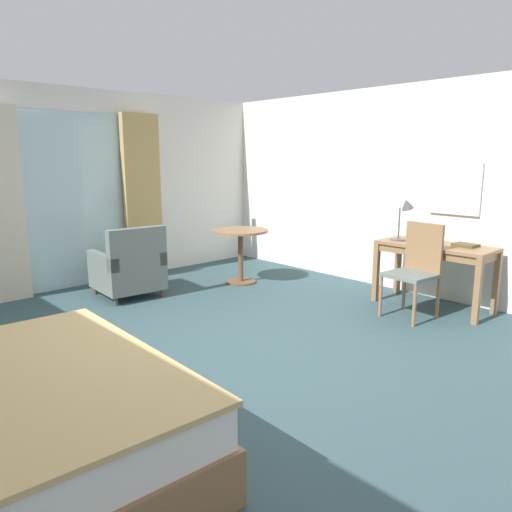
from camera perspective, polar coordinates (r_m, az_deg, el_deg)
The scene contains 13 objects.
ground at distance 4.22m, azimuth -4.76°, elevation -12.68°, with size 6.88×6.98×0.10m, color #334C51.
wall_back at distance 6.71m, azimuth -22.43°, elevation 7.15°, with size 6.48×0.12×2.54m, color silver.
wall_right at distance 6.33m, azimuth 18.44°, elevation 7.22°, with size 0.12×6.58×2.54m, color silver.
balcony_glass_door at distance 6.74m, azimuth -20.12°, elevation 6.03°, with size 1.34×0.02×2.23m, color silver.
curtain_panel_left at distance 6.35m, azimuth -27.20°, elevation 5.28°, with size 0.41×0.10×2.25m, color beige.
curtain_panel_right at distance 7.04m, azimuth -13.09°, elevation 6.72°, with size 0.55×0.10×2.25m, color tan.
writing_desk at distance 5.79m, azimuth 20.16°, elevation 0.38°, with size 0.57×1.24×0.73m.
desk_chair at distance 5.42m, azimuth 18.15°, elevation -1.07°, with size 0.49×0.49×0.99m.
desk_lamp at distance 5.92m, azimuth 16.97°, elevation 5.02°, with size 0.27×0.19×0.50m.
closed_book at distance 5.73m, azimuth 23.22°, elevation 1.17°, with size 0.18×0.24×0.03m, color brown.
armchair_by_window at distance 6.10m, azimuth -14.56°, elevation -1.48°, with size 0.76×0.79×0.87m.
round_cafe_table at distance 6.54m, azimuth -1.80°, elevation 1.49°, with size 0.73×0.73×0.72m.
wall_mirror at distance 6.04m, azimuth 22.23°, elevation 7.25°, with size 0.02×0.58×0.58m.
Camera 1 is at (-2.36, -3.04, 1.67)m, focal length 34.34 mm.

